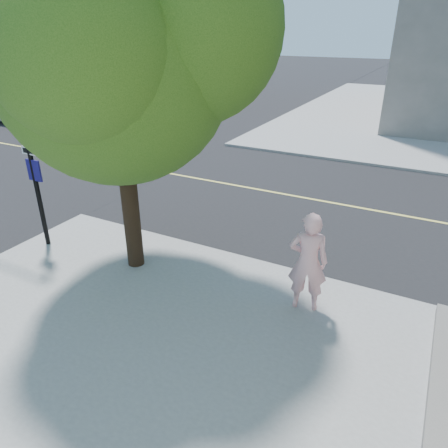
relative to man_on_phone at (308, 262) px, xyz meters
The scene contains 6 objects.
ground 6.33m from the man_on_phone, 168.60° to the left, with size 140.00×140.00×0.00m, color black.
road_ew 8.45m from the man_on_phone, 136.80° to the left, with size 140.00×9.00×0.01m, color black.
sidewalk_nw 36.94m from the man_on_phone, 142.01° to the left, with size 26.00×25.00×0.12m, color gray.
man_on_phone is the anchor object (origin of this frame).
street_tree 5.39m from the man_on_phone, behind, with size 5.63×5.12×7.47m.
car_a 22.16m from the man_on_phone, 153.95° to the left, with size 2.88×6.25×1.74m, color silver.
Camera 1 is at (7.81, -7.84, 5.08)m, focal length 33.39 mm.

